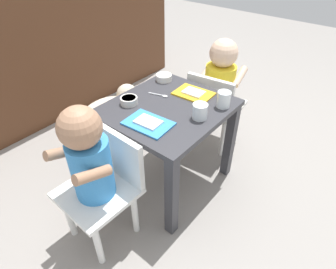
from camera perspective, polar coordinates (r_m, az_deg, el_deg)
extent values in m
plane|color=gray|center=(1.59, 0.00, -8.70)|extent=(7.00, 7.00, 0.00)
cube|color=#56331E|center=(2.14, -25.59, 15.88)|extent=(2.24, 0.39, 0.97)
cube|color=#333338|center=(1.30, 0.00, 5.26)|extent=(0.54, 0.50, 0.03)
cube|color=#333338|center=(1.21, 0.74, -12.56)|extent=(0.04, 0.04, 0.44)
cube|color=#333338|center=(1.51, 12.29, -1.34)|extent=(0.04, 0.04, 0.44)
cube|color=#333338|center=(1.44, -12.96, -3.80)|extent=(0.04, 0.04, 0.44)
cube|color=#333338|center=(1.70, -0.51, 4.44)|extent=(0.04, 0.04, 0.44)
cube|color=white|center=(1.20, -14.03, -11.29)|extent=(0.29, 0.29, 0.02)
cube|color=white|center=(1.17, -9.95, -4.04)|extent=(0.03, 0.27, 0.22)
cylinder|color=#388CD8|center=(1.11, -15.06, -6.63)|extent=(0.16, 0.16, 0.25)
sphere|color=#A87A5B|center=(0.98, -17.32, 1.32)|extent=(0.15, 0.15, 0.15)
cylinder|color=white|center=(1.34, -19.29, -15.14)|extent=(0.03, 0.03, 0.26)
cylinder|color=white|center=(1.23, -13.93, -20.50)|extent=(0.03, 0.03, 0.26)
cylinder|color=white|center=(1.40, -12.43, -10.67)|extent=(0.03, 0.03, 0.26)
cylinder|color=white|center=(1.29, -6.69, -15.22)|extent=(0.03, 0.03, 0.26)
cylinder|color=#A87A5B|center=(1.11, -20.26, -3.35)|extent=(0.15, 0.04, 0.09)
cylinder|color=#A87A5B|center=(0.99, -14.89, -7.83)|extent=(0.15, 0.04, 0.09)
cube|color=white|center=(1.71, 9.76, 5.78)|extent=(0.31, 0.31, 0.02)
cube|color=white|center=(1.55, 8.26, 7.47)|extent=(0.06, 0.27, 0.22)
cylinder|color=yellow|center=(1.65, 10.23, 9.59)|extent=(0.17, 0.17, 0.24)
sphere|color=beige|center=(1.58, 11.14, 15.76)|extent=(0.15, 0.15, 0.15)
cylinder|color=white|center=(1.84, 13.43, 2.59)|extent=(0.03, 0.03, 0.26)
cylinder|color=white|center=(1.90, 7.84, 4.47)|extent=(0.03, 0.03, 0.26)
cylinder|color=white|center=(1.68, 10.97, -0.67)|extent=(0.03, 0.03, 0.26)
cylinder|color=white|center=(1.74, 4.97, 1.48)|extent=(0.03, 0.03, 0.26)
cylinder|color=beige|center=(1.64, 14.21, 11.17)|extent=(0.15, 0.06, 0.09)
cylinder|color=beige|center=(1.70, 8.19, 12.87)|extent=(0.15, 0.06, 0.09)
ellipsoid|color=beige|center=(1.78, -12.99, 3.83)|extent=(0.38, 0.18, 0.19)
sphere|color=beige|center=(1.87, -8.22, 7.97)|extent=(0.14, 0.14, 0.14)
sphere|color=black|center=(1.90, -7.17, 8.42)|extent=(0.06, 0.06, 0.06)
torus|color=green|center=(1.85, -9.00, 7.12)|extent=(0.03, 0.12, 0.12)
sphere|color=beige|center=(1.67, -17.74, 2.21)|extent=(0.05, 0.05, 0.05)
cylinder|color=beige|center=(1.87, -9.00, 1.18)|extent=(0.04, 0.04, 0.11)
cylinder|color=beige|center=(1.94, -11.18, 2.33)|extent=(0.04, 0.04, 0.11)
cylinder|color=beige|center=(1.77, -13.76, -1.93)|extent=(0.04, 0.04, 0.11)
cylinder|color=beige|center=(1.84, -15.89, -0.61)|extent=(0.04, 0.04, 0.11)
cube|color=#388CD8|center=(1.18, -3.98, 2.24)|extent=(0.15, 0.20, 0.01)
cube|color=white|center=(1.17, -4.00, 2.56)|extent=(0.08, 0.11, 0.01)
cube|color=gold|center=(1.39, 5.16, 8.18)|extent=(0.14, 0.19, 0.01)
cube|color=white|center=(1.39, 5.18, 8.47)|extent=(0.08, 0.10, 0.01)
cylinder|color=white|center=(1.21, 6.43, 4.67)|extent=(0.07, 0.07, 0.07)
cylinder|color=silver|center=(1.22, 6.38, 4.02)|extent=(0.06, 0.06, 0.03)
cylinder|color=white|center=(1.30, 11.12, 6.95)|extent=(0.06, 0.06, 0.07)
cylinder|color=silver|center=(1.31, 11.04, 6.33)|extent=(0.05, 0.05, 0.04)
cylinder|color=silver|center=(1.32, -7.84, 6.75)|extent=(0.08, 0.08, 0.03)
cylinder|color=#4C8C33|center=(1.31, -7.89, 7.26)|extent=(0.07, 0.07, 0.01)
cylinder|color=white|center=(1.52, -0.82, 11.37)|extent=(0.08, 0.08, 0.03)
cylinder|color=#D84C33|center=(1.51, -0.82, 11.83)|extent=(0.07, 0.07, 0.01)
cylinder|color=silver|center=(1.39, -2.47, 8.09)|extent=(0.03, 0.07, 0.01)
ellipsoid|color=silver|center=(1.37, -0.64, 7.73)|extent=(0.03, 0.03, 0.01)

